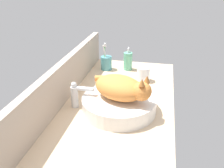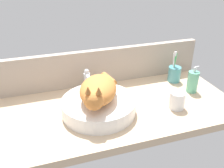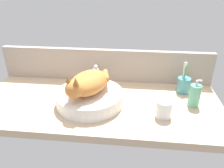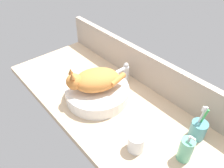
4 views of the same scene
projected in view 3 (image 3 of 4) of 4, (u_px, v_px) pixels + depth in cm
name	position (u px, v px, depth cm)	size (l,w,h in cm)	color
ground_plane	(99.00, 104.00, 121.49)	(133.92, 58.66, 4.00)	#D1B28E
backsplash_panel	(105.00, 65.00, 140.28)	(133.92, 3.60, 20.76)	#AD9E8E
sink_basin	(90.00, 98.00, 116.79)	(35.72, 35.72, 7.16)	white
cat	(87.00, 83.00, 111.47)	(25.51, 30.15, 14.00)	orange
faucet	(96.00, 75.00, 133.95)	(3.60, 11.82, 13.60)	silver
soap_dispenser	(194.00, 95.00, 113.99)	(5.90, 5.90, 15.28)	#60B793
toothbrush_cup	(183.00, 85.00, 127.57)	(7.44, 7.44, 18.68)	teal
water_glass	(164.00, 110.00, 105.94)	(7.75, 7.75, 8.77)	white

